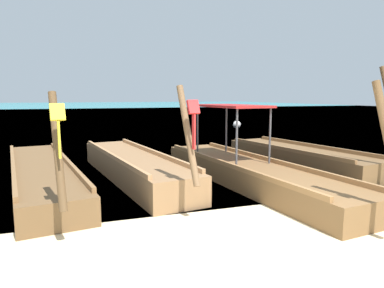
# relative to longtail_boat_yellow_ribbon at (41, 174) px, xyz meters

# --- Properties ---
(ground) EXTENTS (120.00, 120.00, 0.00)m
(ground) POSITION_rel_longtail_boat_yellow_ribbon_xyz_m (3.52, -5.17, -0.27)
(ground) COLOR beige
(sea_water) EXTENTS (120.00, 120.00, 0.00)m
(sea_water) POSITION_rel_longtail_boat_yellow_ribbon_xyz_m (3.52, 56.90, -0.27)
(sea_water) COLOR teal
(sea_water) RESTS_ON ground
(longtail_boat_yellow_ribbon) EXTENTS (2.34, 7.49, 2.24)m
(longtail_boat_yellow_ribbon) POSITION_rel_longtail_boat_yellow_ribbon_xyz_m (0.00, 0.00, 0.00)
(longtail_boat_yellow_ribbon) COLOR brown
(longtail_boat_yellow_ribbon) RESTS_ON ground
(longtail_boat_red_ribbon) EXTENTS (2.11, 6.60, 2.36)m
(longtail_boat_red_ribbon) POSITION_rel_longtail_boat_yellow_ribbon_xyz_m (2.24, -0.10, 0.06)
(longtail_boat_red_ribbon) COLOR olive
(longtail_boat_red_ribbon) RESTS_ON ground
(longtail_boat_pink_ribbon) EXTENTS (2.12, 7.44, 2.40)m
(longtail_boat_pink_ribbon) POSITION_rel_longtail_boat_yellow_ribbon_xyz_m (4.84, -1.55, 0.05)
(longtail_boat_pink_ribbon) COLOR brown
(longtail_boat_pink_ribbon) RESTS_ON ground
(longtail_boat_orange_ribbon) EXTENTS (2.11, 5.86, 2.85)m
(longtail_boat_orange_ribbon) POSITION_rel_longtail_boat_yellow_ribbon_xyz_m (7.19, -0.34, 0.04)
(longtail_boat_orange_ribbon) COLOR brown
(longtail_boat_orange_ribbon) RESTS_ON ground
(mooring_buoy_near) EXTENTS (0.51, 0.51, 0.51)m
(mooring_buoy_near) POSITION_rel_longtail_boat_yellow_ribbon_xyz_m (11.16, 11.94, -0.01)
(mooring_buoy_near) COLOR white
(mooring_buoy_near) RESTS_ON sea_water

